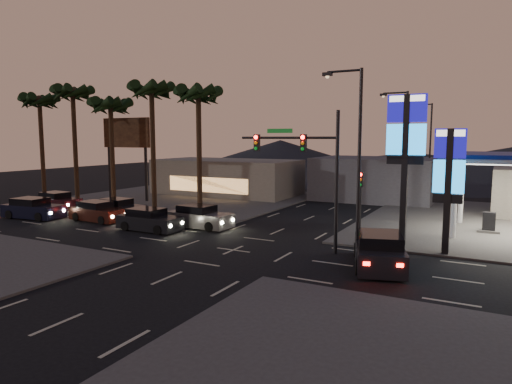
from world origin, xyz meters
The scene contains 27 objects.
ground centered at (0.00, 0.00, 0.00)m, with size 140.00×140.00×0.00m, color black.
corner_lot_nw centered at (-16.00, 16.00, 0.06)m, with size 24.00×24.00×0.12m, color #47443F.
pylon_sign_tall centered at (8.50, 5.50, 6.39)m, with size 2.20×0.35×9.00m.
pylon_sign_short centered at (11.00, 4.50, 4.66)m, with size 1.60×0.35×7.00m.
traffic_signal_mast centered at (3.76, 1.99, 5.23)m, with size 6.10×0.39×8.00m.
pedestal_signal centered at (5.50, 6.98, 2.92)m, with size 0.32×0.39×4.30m.
streetlight_near centered at (6.79, 1.00, 5.72)m, with size 2.14×0.25×10.00m.
streetlight_mid centered at (6.79, 14.00, 5.72)m, with size 2.14×0.25×10.00m.
streetlight_far centered at (6.79, 28.00, 5.72)m, with size 2.14×0.25×10.00m.
palm_a centered at (-9.00, 9.50, 9.43)m, with size 4.41×4.41×10.86m.
palm_b centered at (-14.00, 9.50, 9.97)m, with size 4.41×4.41×11.46m.
palm_c centered at (-19.00, 9.50, 8.88)m, with size 4.41×4.41×10.26m.
palm_d centered at (-24.00, 9.50, 10.15)m, with size 4.41×4.41×11.66m.
palm_e centered at (-29.00, 9.50, 9.61)m, with size 4.41×4.41×11.06m.
billboard centered at (-20.50, 13.00, 6.33)m, with size 6.00×0.30×8.50m.
building_far_west centered at (-14.00, 22.00, 2.00)m, with size 16.00×8.00×4.00m, color #726B5B.
building_far_mid centered at (2.00, 26.00, 2.20)m, with size 12.00×9.00×4.40m, color #4C4C51.
hill_left centered at (-25.00, 60.00, 3.00)m, with size 40.00×40.00×6.00m, color black.
hill_right centered at (15.00, 60.00, 2.50)m, with size 50.00×50.00×5.00m, color black.
hill_center centered at (0.00, 60.00, 2.00)m, with size 60.00×60.00×4.00m, color black.
car_lane_a_front centered at (-8.14, 2.10, 0.72)m, with size 4.81×2.07×1.56m.
car_lane_a_mid centered at (-14.18, 3.01, 0.72)m, with size 4.86×2.24×1.55m.
car_lane_a_rear centered at (-19.77, 1.44, 0.77)m, with size 5.24×2.62×1.65m.
car_lane_b_front centered at (-5.69, 4.73, 0.75)m, with size 5.07×2.36×1.62m.
car_lane_b_mid centered at (-14.12, 5.20, 0.70)m, with size 4.71×2.15×1.51m.
car_lane_b_rear centered at (-22.17, 5.62, 0.72)m, with size 4.84×2.22×1.55m.
suv_station centered at (8.27, 0.48, 0.83)m, with size 3.72×5.76×1.79m.
Camera 1 is at (13.36, -22.25, 6.52)m, focal length 32.00 mm.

